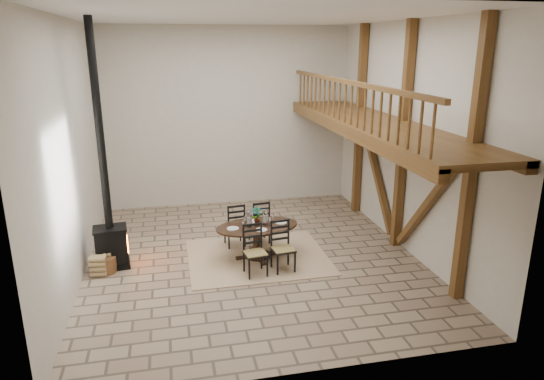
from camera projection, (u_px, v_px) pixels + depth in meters
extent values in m
plane|color=gray|center=(253.00, 257.00, 10.65)|extent=(8.00, 8.00, 0.00)
cube|color=beige|center=(227.00, 118.00, 13.67)|extent=(7.00, 0.02, 5.00)
cube|color=beige|center=(305.00, 207.00, 6.18)|extent=(7.00, 0.02, 5.00)
cube|color=beige|center=(70.00, 153.00, 9.21)|extent=(0.02, 8.00, 5.00)
cube|color=beige|center=(408.00, 139.00, 10.64)|extent=(0.02, 8.00, 5.00)
cube|color=white|center=(250.00, 16.00, 9.21)|extent=(7.00, 8.00, 0.02)
cube|color=brown|center=(471.00, 166.00, 8.27)|extent=(0.18, 0.18, 5.00)
cube|color=brown|center=(403.00, 139.00, 10.61)|extent=(0.18, 0.18, 5.00)
cube|color=brown|center=(360.00, 122.00, 12.95)|extent=(0.18, 0.18, 5.00)
cube|color=brown|center=(428.00, 204.00, 9.76)|extent=(0.14, 2.16, 2.54)
cube|color=brown|center=(376.00, 173.00, 12.10)|extent=(0.14, 2.16, 2.54)
cube|color=brown|center=(404.00, 125.00, 10.53)|extent=(0.20, 7.80, 0.20)
cube|color=brown|center=(375.00, 124.00, 10.37)|extent=(1.60, 7.80, 0.12)
cube|color=brown|center=(344.00, 130.00, 10.26)|extent=(0.18, 7.80, 0.22)
cube|color=brown|center=(346.00, 82.00, 9.97)|extent=(0.09, 7.60, 0.09)
cube|color=brown|center=(345.00, 102.00, 10.09)|extent=(0.06, 7.60, 0.86)
cube|color=tan|center=(258.00, 257.00, 10.64)|extent=(3.00, 2.50, 0.02)
ellipsoid|color=black|center=(257.00, 226.00, 10.44)|extent=(1.93, 1.31, 0.04)
cylinder|color=black|center=(257.00, 242.00, 10.55)|extent=(0.18, 0.18, 0.66)
cylinder|color=black|center=(258.00, 255.00, 10.63)|extent=(0.55, 0.55, 0.06)
cube|color=#A18B4A|center=(255.00, 253.00, 9.70)|extent=(0.48, 0.47, 0.04)
cube|color=black|center=(256.00, 264.00, 9.77)|extent=(0.47, 0.47, 0.46)
cube|color=black|center=(252.00, 237.00, 9.79)|extent=(0.38, 0.09, 0.59)
cube|color=#A18B4A|center=(283.00, 249.00, 9.89)|extent=(0.48, 0.47, 0.04)
cube|color=black|center=(283.00, 260.00, 9.96)|extent=(0.47, 0.47, 0.46)
cube|color=black|center=(280.00, 233.00, 9.98)|extent=(0.38, 0.09, 0.59)
cube|color=#A18B4A|center=(235.00, 226.00, 11.13)|extent=(0.48, 0.47, 0.04)
cube|color=black|center=(235.00, 236.00, 11.20)|extent=(0.47, 0.47, 0.46)
cube|color=black|center=(236.00, 218.00, 10.88)|extent=(0.38, 0.09, 0.59)
cube|color=#A18B4A|center=(259.00, 223.00, 11.32)|extent=(0.48, 0.47, 0.04)
cube|color=black|center=(259.00, 233.00, 11.39)|extent=(0.47, 0.47, 0.46)
cube|color=black|center=(262.00, 215.00, 11.07)|extent=(0.38, 0.09, 0.59)
cube|color=silver|center=(257.00, 225.00, 10.43)|extent=(1.46, 0.86, 0.01)
cube|color=white|center=(257.00, 222.00, 10.41)|extent=(0.92, 0.41, 0.18)
cylinder|color=white|center=(249.00, 219.00, 10.33)|extent=(0.12, 0.12, 0.34)
cylinder|color=white|center=(265.00, 217.00, 10.44)|extent=(0.12, 0.12, 0.34)
cylinder|color=silver|center=(249.00, 223.00, 10.35)|extent=(0.06, 0.06, 0.16)
cylinder|color=silver|center=(265.00, 221.00, 10.47)|extent=(0.06, 0.06, 0.16)
imported|color=#4C723F|center=(256.00, 216.00, 10.42)|extent=(0.24, 0.17, 0.42)
cube|color=black|center=(113.00, 264.00, 10.19)|extent=(0.73, 0.59, 0.10)
cube|color=black|center=(111.00, 246.00, 10.07)|extent=(0.68, 0.54, 0.73)
cube|color=#FF590C|center=(128.00, 244.00, 10.16)|extent=(0.05, 0.29, 0.29)
cube|color=black|center=(110.00, 228.00, 9.95)|extent=(0.72, 0.58, 0.04)
cylinder|color=black|center=(99.00, 128.00, 9.35)|extent=(0.16, 0.16, 4.12)
cylinder|color=brown|center=(104.00, 264.00, 9.93)|extent=(0.51, 0.51, 0.33)
cube|color=tan|center=(103.00, 255.00, 9.87)|extent=(0.28, 0.28, 0.10)
cube|color=tan|center=(99.00, 266.00, 9.73)|extent=(0.34, 0.25, 0.43)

